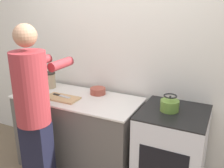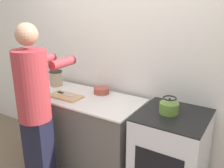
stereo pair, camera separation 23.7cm
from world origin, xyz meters
The scene contains 9 objects.
wall_back centered at (0.00, 0.70, 1.30)m, with size 8.00×0.05×2.60m.
counter centered at (-0.34, 0.31, 0.45)m, with size 1.41×0.64×0.90m.
oven centered at (0.73, 0.32, 0.47)m, with size 0.62×0.64×0.93m.
person centered at (-0.46, -0.23, 0.95)m, with size 0.36×0.60×1.73m.
cutting_board centered at (-0.46, 0.19, 0.91)m, with size 0.38×0.20×0.02m.
knife centered at (-0.49, 0.22, 0.92)m, with size 0.24×0.06×0.01m.
kettle centered at (0.68, 0.32, 1.00)m, with size 0.17×0.17×0.15m.
bowl_prep centered at (-0.18, 0.50, 0.93)m, with size 0.18×0.18×0.07m.
canister_jar centered at (-0.83, 0.44, 0.99)m, with size 0.16×0.16×0.19m.
Camera 1 is at (1.13, -1.83, 1.91)m, focal length 40.00 mm.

